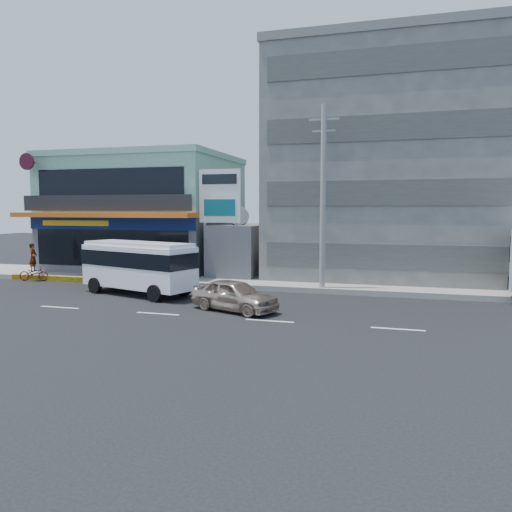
{
  "coord_description": "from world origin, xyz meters",
  "views": [
    {
      "loc": [
        9.99,
        -19.21,
        4.51
      ],
      "look_at": [
        3.16,
        4.37,
        2.2
      ],
      "focal_mm": 35.0,
      "sensor_mm": 36.0,
      "label": 1
    }
  ],
  "objects_px": {
    "billboard": "(220,202)",
    "motorcycle_rider": "(34,269)",
    "shop_building": "(147,216)",
    "concrete_building": "(402,171)",
    "satellite_dish": "(237,224)",
    "minibus": "(138,263)",
    "utility_pole_near": "(323,197)",
    "sedan": "(235,295)"
  },
  "relations": [
    {
      "from": "utility_pole_near",
      "to": "sedan",
      "type": "distance_m",
      "value": 7.97
    },
    {
      "from": "utility_pole_near",
      "to": "motorcycle_rider",
      "type": "relative_size",
      "value": 4.22
    },
    {
      "from": "shop_building",
      "to": "motorcycle_rider",
      "type": "bearing_deg",
      "value": -119.98
    },
    {
      "from": "satellite_dish",
      "to": "minibus",
      "type": "relative_size",
      "value": 0.21
    },
    {
      "from": "satellite_dish",
      "to": "billboard",
      "type": "xyz_separation_m",
      "value": [
        -0.5,
        -1.8,
        1.35
      ]
    },
    {
      "from": "minibus",
      "to": "sedan",
      "type": "xyz_separation_m",
      "value": [
        6.24,
        -2.64,
        -0.95
      ]
    },
    {
      "from": "billboard",
      "to": "shop_building",
      "type": "bearing_deg",
      "value": 147.68
    },
    {
      "from": "utility_pole_near",
      "to": "satellite_dish",
      "type": "bearing_deg",
      "value": 149.04
    },
    {
      "from": "billboard",
      "to": "motorcycle_rider",
      "type": "relative_size",
      "value": 2.91
    },
    {
      "from": "sedan",
      "to": "motorcycle_rider",
      "type": "bearing_deg",
      "value": 92.24
    },
    {
      "from": "motorcycle_rider",
      "to": "sedan",
      "type": "bearing_deg",
      "value": -19.31
    },
    {
      "from": "concrete_building",
      "to": "utility_pole_near",
      "type": "height_order",
      "value": "concrete_building"
    },
    {
      "from": "billboard",
      "to": "sedan",
      "type": "bearing_deg",
      "value": -65.56
    },
    {
      "from": "shop_building",
      "to": "billboard",
      "type": "bearing_deg",
      "value": -32.32
    },
    {
      "from": "concrete_building",
      "to": "utility_pole_near",
      "type": "distance_m",
      "value": 8.79
    },
    {
      "from": "billboard",
      "to": "sedan",
      "type": "relative_size",
      "value": 1.66
    },
    {
      "from": "billboard",
      "to": "utility_pole_near",
      "type": "height_order",
      "value": "utility_pole_near"
    },
    {
      "from": "satellite_dish",
      "to": "motorcycle_rider",
      "type": "relative_size",
      "value": 0.63
    },
    {
      "from": "concrete_building",
      "to": "billboard",
      "type": "distance_m",
      "value": 12.17
    },
    {
      "from": "concrete_building",
      "to": "utility_pole_near",
      "type": "bearing_deg",
      "value": -117.76
    },
    {
      "from": "satellite_dish",
      "to": "minibus",
      "type": "bearing_deg",
      "value": -115.27
    },
    {
      "from": "shop_building",
      "to": "billboard",
      "type": "distance_m",
      "value": 8.92
    },
    {
      "from": "sedan",
      "to": "motorcycle_rider",
      "type": "height_order",
      "value": "motorcycle_rider"
    },
    {
      "from": "minibus",
      "to": "sedan",
      "type": "bearing_deg",
      "value": -22.91
    },
    {
      "from": "satellite_dish",
      "to": "billboard",
      "type": "distance_m",
      "value": 2.31
    },
    {
      "from": "minibus",
      "to": "satellite_dish",
      "type": "bearing_deg",
      "value": 64.73
    },
    {
      "from": "concrete_building",
      "to": "billboard",
      "type": "relative_size",
      "value": 2.32
    },
    {
      "from": "utility_pole_near",
      "to": "sedan",
      "type": "xyz_separation_m",
      "value": [
        -3.0,
        -5.9,
        -4.44
      ]
    },
    {
      "from": "satellite_dish",
      "to": "motorcycle_rider",
      "type": "height_order",
      "value": "satellite_dish"
    },
    {
      "from": "utility_pole_near",
      "to": "minibus",
      "type": "height_order",
      "value": "utility_pole_near"
    },
    {
      "from": "shop_building",
      "to": "utility_pole_near",
      "type": "relative_size",
      "value": 1.24
    },
    {
      "from": "shop_building",
      "to": "concrete_building",
      "type": "height_order",
      "value": "concrete_building"
    },
    {
      "from": "satellite_dish",
      "to": "utility_pole_near",
      "type": "distance_m",
      "value": 7.17
    },
    {
      "from": "utility_pole_near",
      "to": "motorcycle_rider",
      "type": "height_order",
      "value": "utility_pole_near"
    },
    {
      "from": "sedan",
      "to": "minibus",
      "type": "bearing_deg",
      "value": 88.64
    },
    {
      "from": "satellite_dish",
      "to": "utility_pole_near",
      "type": "relative_size",
      "value": 0.15
    },
    {
      "from": "shop_building",
      "to": "sedan",
      "type": "xyz_separation_m",
      "value": [
        11.0,
        -12.45,
        -3.29
      ]
    },
    {
      "from": "concrete_building",
      "to": "minibus",
      "type": "distance_m",
      "value": 17.94
    },
    {
      "from": "utility_pole_near",
      "to": "motorcycle_rider",
      "type": "distance_m",
      "value": 18.65
    },
    {
      "from": "satellite_dish",
      "to": "shop_building",
      "type": "bearing_deg",
      "value": 159.79
    },
    {
      "from": "concrete_building",
      "to": "minibus",
      "type": "xyz_separation_m",
      "value": [
        -13.24,
        -10.86,
        -5.34
      ]
    },
    {
      "from": "concrete_building",
      "to": "minibus",
      "type": "height_order",
      "value": "concrete_building"
    }
  ]
}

